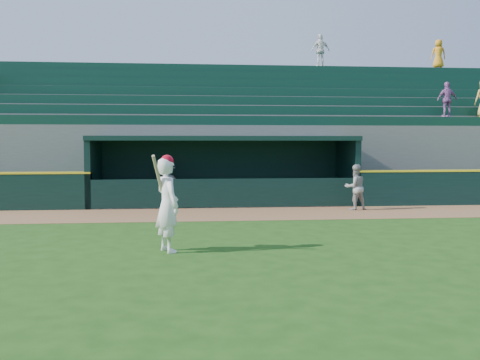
# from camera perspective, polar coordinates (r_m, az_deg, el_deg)

# --- Properties ---
(ground) EXTENTS (120.00, 120.00, 0.00)m
(ground) POSITION_cam_1_polar(r_m,az_deg,el_deg) (11.89, 0.76, -6.80)
(ground) COLOR #1F4711
(ground) RESTS_ON ground
(warning_track) EXTENTS (40.00, 3.00, 0.01)m
(warning_track) POSITION_cam_1_polar(r_m,az_deg,el_deg) (16.71, -1.11, -3.65)
(warning_track) COLOR brown
(warning_track) RESTS_ON ground
(dugout_player_front) EXTENTS (0.83, 0.70, 1.51)m
(dugout_player_front) POSITION_cam_1_polar(r_m,az_deg,el_deg) (18.10, 12.18, -0.76)
(dugout_player_front) COLOR #9B9B96
(dugout_player_front) RESTS_ON ground
(dugout_player_inside) EXTENTS (1.12, 0.89, 1.52)m
(dugout_player_inside) POSITION_cam_1_polar(r_m,az_deg,el_deg) (19.48, -7.70, -0.35)
(dugout_player_inside) COLOR #AAABA5
(dugout_player_inside) RESTS_ON ground
(dugout) EXTENTS (9.40, 2.80, 2.46)m
(dugout) POSITION_cam_1_polar(r_m,az_deg,el_deg) (19.68, -1.83, 1.46)
(dugout) COLOR #61615C
(dugout) RESTS_ON ground
(stands) EXTENTS (34.50, 6.25, 7.55)m
(stands) POSITION_cam_1_polar(r_m,az_deg,el_deg) (24.21, -2.55, 4.39)
(stands) COLOR slate
(stands) RESTS_ON ground
(batter_at_plate) EXTENTS (0.73, 0.89, 2.00)m
(batter_at_plate) POSITION_cam_1_polar(r_m,az_deg,el_deg) (10.99, -7.76, -2.50)
(batter_at_plate) COLOR white
(batter_at_plate) RESTS_ON ground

